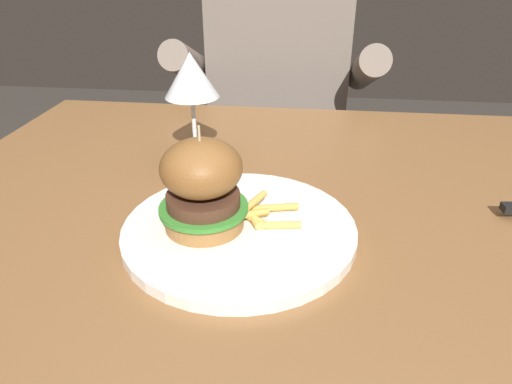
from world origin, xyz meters
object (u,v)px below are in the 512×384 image
main_plate (237,229)px  wine_glass (189,79)px  diner_person (276,137)px  burger_sandwich (200,185)px

main_plate → wine_glass: 0.26m
diner_person → wine_glass: bearing=-99.4°
wine_glass → diner_person: size_ratio=0.15×
main_plate → diner_person: size_ratio=0.24×
main_plate → burger_sandwich: bearing=-171.1°
wine_glass → burger_sandwich: bearing=-73.9°
main_plate → diner_person: 0.80m
main_plate → diner_person: bearing=90.7°
burger_sandwich → wine_glass: bearing=106.1°
main_plate → burger_sandwich: size_ratio=2.23×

